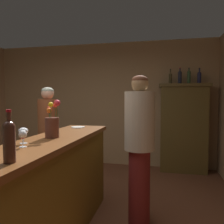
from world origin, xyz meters
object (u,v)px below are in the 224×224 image
wine_glass_rear (23,132)px  flower_arrangement (52,124)px  bar_counter (49,194)px  bartender (139,143)px  wine_glass_front (23,136)px  display_bottle_left (170,78)px  patron_redhead (48,132)px  wine_bottle_rose (9,139)px  display_bottle_midleft (180,77)px  display_cabinet (184,126)px  cheese_plate (78,127)px  display_bottle_midright (199,77)px  display_bottle_center (189,76)px

wine_glass_rear → flower_arrangement: size_ratio=0.37×
bar_counter → bartender: 1.10m
wine_glass_front → display_bottle_left: bearing=68.1°
patron_redhead → wine_glass_rear: bearing=6.9°
wine_bottle_rose → bartender: (0.65, 1.40, -0.26)m
wine_glass_rear → display_bottle_midleft: (1.50, 2.96, 0.72)m
bar_counter → patron_redhead: size_ratio=1.46×
display_cabinet → cheese_plate: size_ratio=9.61×
wine_glass_rear → display_bottle_midright: display_bottle_midright is taller
patron_redhead → bartender: (1.55, -0.75, 0.04)m
display_cabinet → display_bottle_midright: display_bottle_midright is taller
bar_counter → display_bottle_center: bearing=60.5°
wine_glass_front → cheese_plate: wine_glass_front is taller
display_bottle_center → display_bottle_left: bearing=180.0°
wine_bottle_rose → wine_glass_rear: (-0.28, 0.55, -0.04)m
wine_glass_rear → patron_redhead: size_ratio=0.09×
bar_counter → wine_glass_front: bearing=-96.5°
display_cabinet → flower_arrangement: size_ratio=4.60×
display_bottle_left → bartender: (-0.39, -2.11, -0.92)m
bar_counter → display_bottle_center: size_ratio=7.72×
display_bottle_left → cheese_plate: bearing=-124.7°
bar_counter → display_bottle_midleft: 3.35m
wine_glass_front → flower_arrangement: flower_arrangement is taller
display_bottle_midright → display_bottle_midleft: bearing=180.0°
cheese_plate → flower_arrangement: bearing=-87.5°
wine_glass_front → wine_glass_rear: bearing=122.3°
wine_bottle_rose → wine_glass_front: wine_bottle_rose is taller
wine_glass_front → display_bottle_center: size_ratio=0.45×
wine_glass_front → display_bottle_midright: 3.64m
wine_glass_rear → cheese_plate: bearing=86.6°
display_bottle_left → patron_redhead: size_ratio=0.18×
wine_glass_rear → wine_glass_front: bearing=-57.7°
wine_glass_front → cheese_plate: 1.28m
wine_bottle_rose → bartender: size_ratio=0.19×
cheese_plate → display_bottle_center: display_bottle_center is taller
display_bottle_center → display_bottle_midright: bearing=0.0°
display_cabinet → display_bottle_center: (0.08, -0.00, 0.98)m
display_bottle_midright → patron_redhead: (-2.49, -1.36, -0.97)m
display_bottle_left → display_bottle_midleft: display_bottle_midleft is taller
bar_counter → flower_arrangement: flower_arrangement is taller
wine_bottle_rose → patron_redhead: (-0.90, 2.15, -0.30)m
wine_glass_front → flower_arrangement: bearing=87.9°
wine_glass_front → display_bottle_midright: display_bottle_midright is taller
display_bottle_midleft → display_bottle_midright: 0.36m
display_bottle_midright → display_bottle_left: bearing=180.0°
display_cabinet → bartender: size_ratio=1.02×
wine_glass_front → display_bottle_left: 3.41m
wine_bottle_rose → flower_arrangement: bearing=101.1°
wine_bottle_rose → display_bottle_center: 3.84m
wine_bottle_rose → display_bottle_midleft: bearing=70.7°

